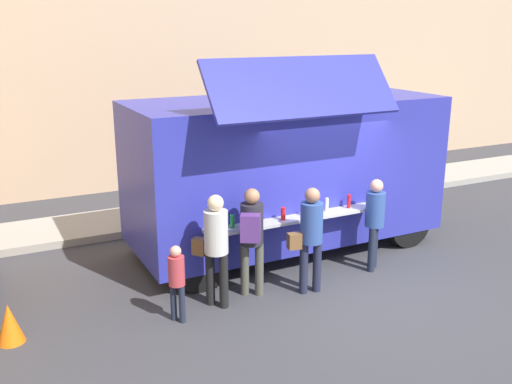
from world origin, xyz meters
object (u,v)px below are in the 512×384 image
Objects in this scene: customer_mid_with_backpack at (252,232)px; customer_extra_browsing at (375,216)px; food_truck_main at (286,169)px; traffic_cone_orange at (10,323)px; trash_bin at (389,170)px; customer_rear_waiting at (215,241)px; customer_front_ordering at (310,232)px; child_near_queue at (177,277)px.

customer_extra_browsing is (2.32, 0.01, -0.10)m from customer_mid_with_backpack.
customer_mid_with_backpack reaches higher than customer_extra_browsing.
food_truck_main is 3.54× the size of customer_extra_browsing.
traffic_cone_orange is 0.53× the size of trash_bin.
customer_front_ordering is at bearing -47.09° from customer_rear_waiting.
customer_extra_browsing is at bearing -131.44° from trash_bin.
child_near_queue is at bearing 158.21° from customer_rear_waiting.
trash_bin is at bearing -40.89° from customer_front_ordering.
customer_front_ordering is at bearing -5.94° from traffic_cone_orange.
food_truck_main reaches higher than child_near_queue.
trash_bin is at bearing -25.55° from customer_mid_with_backpack.
food_truck_main reaches higher than customer_mid_with_backpack.
customer_rear_waiting reaches higher than customer_front_ordering.
traffic_cone_orange is at bearing -158.08° from trash_bin.
customer_mid_with_backpack is at bearing 48.39° from customer_extra_browsing.
food_truck_main is at bearing -0.60° from customer_rear_waiting.
customer_mid_with_backpack is (-1.46, -1.56, -0.49)m from food_truck_main.
trash_bin is 0.60× the size of customer_rear_waiting.
child_near_queue is at bearing 98.01° from customer_front_ordering.
food_truck_main is at bearing -12.66° from customer_mid_with_backpack.
traffic_cone_orange is (-4.95, -1.39, -1.27)m from food_truck_main.
customer_extra_browsing is at bearing -37.14° from customer_rear_waiting.
food_truck_main reaches higher than customer_extra_browsing.
trash_bin is 6.43m from customer_front_ordering.
customer_extra_browsing is at bearing -29.54° from child_near_queue.
food_truck_main is 4.95× the size of child_near_queue.
customer_mid_with_backpack is (-0.87, 0.29, 0.04)m from customer_front_ordering.
food_truck_main is 2.01m from customer_front_ordering.
trash_bin is (9.23, 3.71, 0.25)m from traffic_cone_orange.
food_truck_main is 3.31× the size of customer_front_ordering.
food_truck_main is 1.87m from customer_extra_browsing.
trash_bin is 0.91× the size of child_near_queue.
customer_front_ordering is 0.99× the size of customer_mid_with_backpack.
customer_rear_waiting reaches higher than customer_extra_browsing.
customer_rear_waiting is 1.52× the size of child_near_queue.
customer_rear_waiting is 0.79m from child_near_queue.
child_near_queue is at bearing 132.06° from customer_mid_with_backpack.
food_truck_main is 4.98m from trash_bin.
customer_extra_browsing is 1.40× the size of child_near_queue.
customer_front_ordering is (-0.59, -1.85, -0.53)m from food_truck_main.
customer_extra_browsing is at bearing -69.92° from customer_front_ordering.
customer_extra_browsing is (0.87, -1.55, -0.59)m from food_truck_main.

